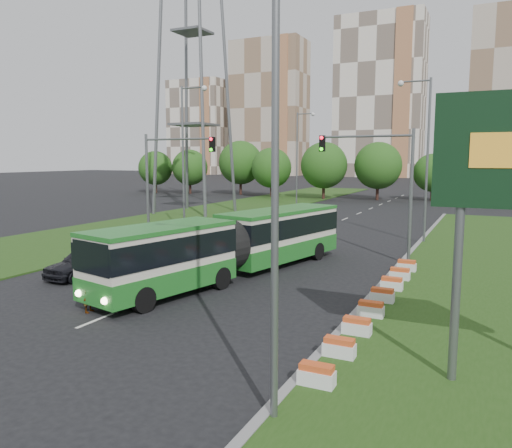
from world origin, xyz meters
The scene contains 18 objects.
ground centered at (0.00, 0.00, 0.00)m, with size 360.00×360.00×0.00m, color black.
median_kerb centered at (6.05, 8.00, 0.09)m, with size 0.30×60.00×0.18m, color gray.
left_verge centered at (-18.00, 25.00, 0.05)m, with size 12.00×110.00×0.10m, color #214313.
lane_markings centered at (-3.00, 20.00, 0.00)m, with size 0.20×100.00×0.01m, color silver, non-canonical shape.
flower_planters centered at (6.70, -0.30, 0.45)m, with size 1.10×15.90×0.60m, color silver, non-canonical shape.
traffic_mast_median centered at (4.78, 10.00, 5.35)m, with size 5.76×0.32×8.00m.
traffic_mast_left centered at (-10.38, 9.00, 5.35)m, with size 5.76×0.32×8.00m.
street_lamps centered at (-3.00, 10.00, 6.00)m, with size 36.00×60.00×12.00m, color slate, non-canonical shape.
transmission_pylon centered at (-20.00, 28.00, 22.00)m, with size 12.00×12.00×44.00m, color slate, non-canonical shape.
tree_line centered at (10.00, 55.00, 4.50)m, with size 120.00×8.00×9.00m, color #1E4F15, non-canonical shape.
apartment_tower_west centered at (-65.00, 150.00, 24.00)m, with size 26.00×15.00×48.00m, color #BDAE98.
apartment_tower_cwest centered at (-25.00, 150.00, 26.00)m, with size 28.00×15.00×52.00m, color silver.
midrise_west centered at (-95.00, 150.00, 18.00)m, with size 22.00×14.00×36.00m, color silver.
articulated_bus centered at (-1.72, 2.74, 1.75)m, with size 2.70×17.32×2.85m.
car_left_near centered at (-8.79, -0.73, 0.76)m, with size 1.80×4.47×1.52m, color black.
car_left_far centered at (-7.59, 13.58, 0.65)m, with size 1.38×3.97×1.31m, color black.
pedestrian centered at (-4.00, -5.37, 0.88)m, with size 0.64×0.42×1.75m, color gray.
shopping_trolley centered at (-2.98, -3.64, 0.29)m, with size 0.34×0.36×0.58m.
Camera 1 is at (10.77, -20.37, 6.31)m, focal length 35.00 mm.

